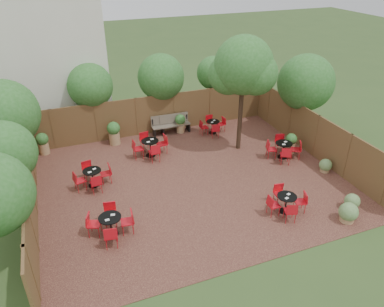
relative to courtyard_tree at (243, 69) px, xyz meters
name	(u,v)px	position (x,y,z in m)	size (l,w,h in m)	color
ground	(192,181)	(-3.09, -1.85, -3.86)	(80.00, 80.00, 0.00)	#354F23
courtyard_paving	(192,181)	(-3.09, -1.85, -3.85)	(12.00, 10.00, 0.02)	#341715
fence_back	(156,114)	(-3.09, 3.15, -2.86)	(12.00, 0.08, 2.00)	brown
fence_left	(31,191)	(-9.09, -1.85, -2.86)	(0.08, 10.00, 2.00)	brown
fence_right	(316,136)	(2.91, -1.85, -2.86)	(0.08, 10.00, 2.00)	brown
neighbour_building	(50,49)	(-7.59, 6.15, 0.14)	(5.00, 4.00, 8.00)	beige
overhang_foliage	(133,103)	(-4.72, 0.72, -1.14)	(15.89, 10.44, 2.69)	#265F1E
courtyard_tree	(243,69)	(0.00, 0.00, 0.00)	(2.73, 2.63, 5.29)	black
park_bench_left	(167,124)	(-2.67, 2.78, -3.35)	(1.58, 0.56, 0.97)	brown
park_bench_right	(175,123)	(-2.24, 2.78, -3.35)	(1.56, 0.54, 0.95)	brown
bistro_tables	(189,167)	(-3.05, -1.40, -3.42)	(9.89, 8.33, 0.89)	black
planters	(145,135)	(-4.04, 1.90, -3.28)	(11.26, 4.57, 1.15)	#9F7A4F
low_shrubs	(343,196)	(1.59, -5.31, -3.53)	(2.03, 3.57, 0.72)	#9F7A4F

